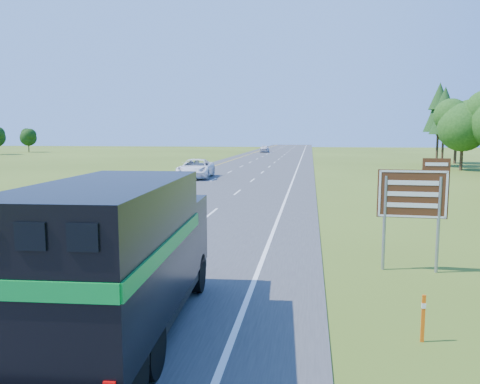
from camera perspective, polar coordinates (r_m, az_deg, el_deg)
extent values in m
cube|color=#38383A|center=(54.98, 1.16, 2.67)|extent=(15.00, 260.00, 0.04)
cube|color=yellow|center=(55.95, -4.44, 2.76)|extent=(0.15, 260.00, 0.01)
cube|color=white|center=(54.55, 6.91, 2.61)|extent=(0.15, 260.00, 0.01)
cylinder|color=black|center=(13.32, -13.76, -9.33)|extent=(0.39, 1.05, 1.03)
cylinder|color=black|center=(12.83, -5.28, -9.79)|extent=(0.39, 1.05, 1.03)
cylinder|color=black|center=(9.43, -23.01, -16.73)|extent=(0.39, 1.05, 1.03)
cylinder|color=black|center=(8.73, -10.91, -18.28)|extent=(0.39, 1.05, 1.03)
cylinder|color=black|center=(8.56, -26.77, -19.49)|extent=(0.39, 1.05, 1.03)
cylinder|color=black|center=(7.77, -13.38, -21.72)|extent=(0.39, 1.05, 1.03)
cube|color=black|center=(10.28, -13.98, -13.67)|extent=(2.69, 7.63, 0.26)
cube|color=black|center=(12.67, -9.81, -4.78)|extent=(2.39, 1.82, 1.78)
cube|color=black|center=(13.41, -8.91, -2.07)|extent=(2.06, 0.18, 0.56)
cube|color=black|center=(9.28, -15.58, -6.81)|extent=(2.66, 5.57, 2.58)
cube|color=#07882A|center=(6.85, -23.88, -11.03)|extent=(2.34, 0.18, 0.28)
cube|color=#07882A|center=(9.73, -22.22, -5.66)|extent=(0.36, 5.44, 0.28)
cube|color=#07882A|center=(8.90, -8.37, -6.36)|extent=(0.36, 5.44, 0.28)
cube|color=black|center=(6.66, -24.20, -4.97)|extent=(0.42, 0.06, 0.38)
cube|color=black|center=(6.35, -18.63, -5.29)|extent=(0.42, 0.06, 0.38)
imported|color=white|center=(45.34, -5.41, 2.87)|extent=(3.51, 6.73, 1.81)
imported|color=silver|center=(107.71, 3.01, 5.30)|extent=(2.04, 4.90, 1.66)
cylinder|color=gray|center=(15.37, 17.19, -3.65)|extent=(0.10, 0.10, 2.99)
cylinder|color=gray|center=(15.62, 23.03, -3.74)|extent=(0.10, 0.10, 2.99)
cube|color=#4C2310|center=(15.33, 20.29, -0.22)|extent=(2.09, 0.16, 1.49)
cube|color=#4C2310|center=(15.36, 22.82, 3.15)|extent=(0.80, 0.10, 0.36)
cube|color=white|center=(15.30, 20.30, -0.24)|extent=(1.99, 0.11, 1.43)
cube|color=#F6590C|center=(10.66, 21.41, -14.17)|extent=(0.07, 0.04, 1.00)
cube|color=white|center=(10.56, 21.48, -12.78)|extent=(0.08, 0.05, 0.11)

